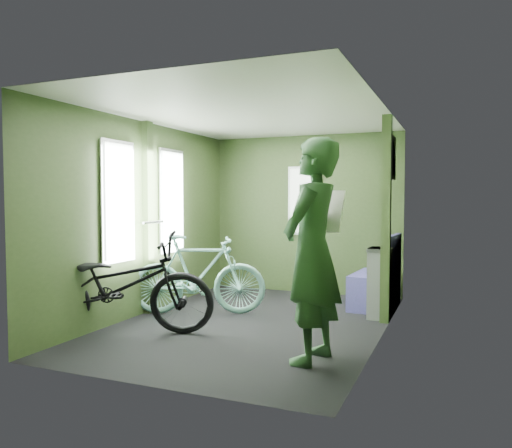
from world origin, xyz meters
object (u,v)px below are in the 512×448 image
Objects in this scene: bicycle_mint at (198,315)px; bench_seat at (376,286)px; passenger at (312,250)px; waste_box at (380,283)px; bicycle_black at (120,334)px.

bench_seat reaches higher than bicycle_mint.
passenger is 2.33× the size of waste_box.
bench_seat is (-0.11, 0.53, -0.13)m from waste_box.
waste_box is (2.02, 0.66, 0.41)m from bicycle_mint.
waste_box is at bearing -72.96° from bicycle_black.
bench_seat is at bearing -63.94° from bicycle_black.
bench_seat reaches higher than waste_box.
waste_box is at bearing -73.55° from bench_seat.
waste_box is 0.56m from bench_seat.
passenger is 1.89m from waste_box.
bicycle_mint is 2.16m from waste_box.
bicycle_black is at bearing -83.30° from passenger.
bicycle_black is at bearing -130.36° from bench_seat.
passenger is 2.04× the size of bench_seat.
bicycle_mint is at bearing -114.82° from passenger.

